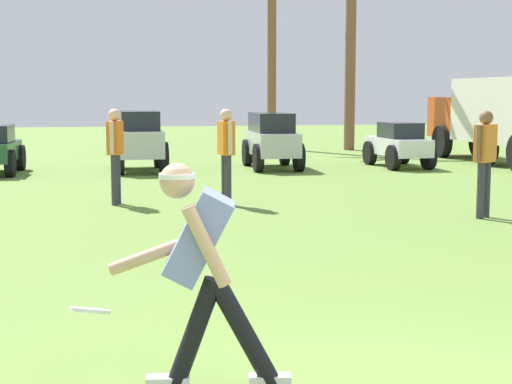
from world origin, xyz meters
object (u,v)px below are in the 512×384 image
object	(u,v)px
teammate_midfield	(485,154)
parked_car_slot_d	(272,139)
palm_tree_far_left	(273,12)
teammate_deep	(226,147)
parked_car_slot_c	(139,139)
parked_car_slot_e	(399,144)
palm_tree_left_of_centre	(351,17)
box_truck	(497,116)
frisbee_in_flight	(90,310)
teammate_near_sideline	(115,147)
frisbee_thrower	(201,264)

from	to	relation	value
teammate_midfield	parked_car_slot_d	xyz separation A→B (m)	(-1.47, 8.06, -0.22)
parked_car_slot_d	palm_tree_far_left	size ratio (longest dim) A/B	0.34
teammate_deep	parked_car_slot_d	distance (m)	6.38
parked_car_slot_c	parked_car_slot_e	size ratio (longest dim) A/B	1.06
parked_car_slot_d	palm_tree_left_of_centre	world-z (taller)	palm_tree_left_of_centre
teammate_deep	box_truck	xyz separation A→B (m)	(7.99, 6.28, 0.29)
teammate_deep	palm_tree_far_left	distance (m)	13.69
palm_tree_far_left	parked_car_slot_c	bearing A→B (deg)	-123.98
parked_car_slot_c	palm_tree_left_of_centre	distance (m)	9.61
frisbee_in_flight	palm_tree_far_left	distance (m)	21.50
teammate_deep	parked_car_slot_c	distance (m)	6.09
teammate_near_sideline	parked_car_slot_c	bearing A→B (deg)	83.85
teammate_midfield	parked_car_slot_c	distance (m)	9.24
frisbee_thrower	teammate_deep	distance (m)	8.05
frisbee_in_flight	frisbee_thrower	bearing A→B (deg)	-24.34
frisbee_thrower	teammate_near_sideline	world-z (taller)	teammate_near_sideline
parked_car_slot_c	box_truck	bearing A→B (deg)	1.89
frisbee_in_flight	palm_tree_far_left	size ratio (longest dim) A/B	0.05
teammate_deep	parked_car_slot_d	xyz separation A→B (m)	(2.01, 6.05, -0.22)
teammate_midfield	teammate_deep	xyz separation A→B (m)	(-3.48, 2.01, 0.00)
teammate_midfield	teammate_deep	bearing A→B (deg)	149.99
frisbee_thrower	teammate_near_sideline	bearing A→B (deg)	92.94
teammate_deep	box_truck	world-z (taller)	box_truck
frisbee_in_flight	teammate_midfield	world-z (taller)	teammate_midfield
parked_car_slot_e	palm_tree_far_left	size ratio (longest dim) A/B	0.31
teammate_midfield	parked_car_slot_d	bearing A→B (deg)	100.35
frisbee_thrower	teammate_near_sideline	xyz separation A→B (m)	(-0.43, 8.33, 0.15)
parked_car_slot_e	teammate_deep	bearing A→B (deg)	-131.70
teammate_midfield	teammate_deep	size ratio (longest dim) A/B	1.00
teammate_near_sideline	parked_car_slot_d	bearing A→B (deg)	56.30
frisbee_in_flight	parked_car_slot_c	bearing A→B (deg)	86.48
palm_tree_left_of_centre	teammate_near_sideline	bearing A→B (deg)	-123.50
frisbee_in_flight	teammate_midfield	size ratio (longest dim) A/B	0.23
frisbee_in_flight	palm_tree_left_of_centre	distance (m)	21.17
frisbee_thrower	parked_car_slot_c	bearing A→B (deg)	89.28
parked_car_slot_c	parked_car_slot_d	distance (m)	3.17
parked_car_slot_e	palm_tree_far_left	distance (m)	8.18
frisbee_in_flight	parked_car_slot_c	xyz separation A→B (m)	(0.84, 13.61, 0.28)
frisbee_in_flight	parked_car_slot_c	world-z (taller)	parked_car_slot_c
teammate_midfield	parked_car_slot_e	world-z (taller)	teammate_midfield
frisbee_in_flight	palm_tree_far_left	world-z (taller)	palm_tree_far_left
teammate_near_sideline	palm_tree_left_of_centre	bearing A→B (deg)	56.50
teammate_near_sideline	palm_tree_far_left	bearing A→B (deg)	67.26
frisbee_thrower	parked_car_slot_d	size ratio (longest dim) A/B	0.58
frisbee_thrower	box_truck	world-z (taller)	box_truck
teammate_deep	parked_car_slot_d	size ratio (longest dim) A/B	0.64
teammate_near_sideline	frisbee_in_flight	bearing A→B (deg)	-91.67
frisbee_thrower	parked_car_slot_e	distance (m)	15.17
parked_car_slot_d	parked_car_slot_e	xyz separation A→B (m)	(3.14, -0.28, -0.16)
teammate_deep	box_truck	distance (m)	10.17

